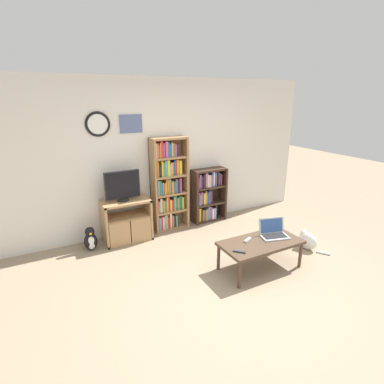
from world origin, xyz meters
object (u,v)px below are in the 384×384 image
(remote_near_laptop, at_px, (240,251))
(penguin_figurine, at_px, (91,240))
(remote_far_from_laptop, at_px, (248,240))
(laptop, at_px, (273,232))
(cat, at_px, (307,241))
(bookshelf_short, at_px, (207,195))
(bookshelf_tall, at_px, (168,185))
(television, at_px, (122,186))
(tv_stand, at_px, (127,221))
(coffee_table, at_px, (261,244))

(remote_near_laptop, bearing_deg, penguin_figurine, -92.09)
(remote_far_from_laptop, relative_size, penguin_figurine, 0.43)
(laptop, xyz_separation_m, cat, (0.76, 0.04, -0.33))
(laptop, relative_size, remote_far_from_laptop, 2.63)
(laptop, relative_size, remote_near_laptop, 2.95)
(remote_near_laptop, bearing_deg, remote_far_from_laptop, 171.57)
(bookshelf_short, xyz_separation_m, laptop, (0.05, -1.76, -0.04))
(laptop, distance_m, cat, 0.83)
(bookshelf_short, xyz_separation_m, remote_far_from_laptop, (-0.35, -1.71, -0.09))
(bookshelf_tall, height_order, remote_far_from_laptop, bookshelf_tall)
(television, bearing_deg, remote_far_from_laptop, -51.77)
(television, distance_m, laptop, 2.40)
(remote_far_from_laptop, bearing_deg, remote_near_laptop, -79.26)
(penguin_figurine, bearing_deg, tv_stand, 6.18)
(bookshelf_short, height_order, remote_far_from_laptop, bookshelf_short)
(tv_stand, distance_m, television, 0.59)
(bookshelf_short, distance_m, laptop, 1.76)
(television, xyz_separation_m, penguin_figurine, (-0.58, -0.08, -0.77))
(tv_stand, relative_size, remote_near_laptop, 5.23)
(bookshelf_tall, height_order, remote_near_laptop, bookshelf_tall)
(bookshelf_tall, bearing_deg, coffee_table, -72.20)
(television, distance_m, remote_near_laptop, 2.12)
(bookshelf_short, bearing_deg, remote_far_from_laptop, -101.59)
(laptop, bearing_deg, remote_far_from_laptop, -172.54)
(remote_near_laptop, relative_size, remote_far_from_laptop, 0.89)
(tv_stand, relative_size, remote_far_from_laptop, 4.65)
(coffee_table, xyz_separation_m, penguin_figurine, (-1.98, 1.63, -0.20))
(remote_near_laptop, bearing_deg, laptop, 148.64)
(bookshelf_tall, xyz_separation_m, bookshelf_short, (0.79, 0.00, -0.31))
(laptop, distance_m, remote_near_laptop, 0.71)
(bookshelf_short, xyz_separation_m, coffee_table, (-0.21, -1.81, -0.14))
(tv_stand, bearing_deg, television, 147.73)
(television, xyz_separation_m, bookshelf_tall, (0.82, 0.10, -0.13))
(bookshelf_short, relative_size, penguin_figurine, 2.67)
(television, height_order, remote_far_from_laptop, television)
(tv_stand, height_order, coffee_table, tv_stand)
(laptop, bearing_deg, cat, 17.67)
(bookshelf_tall, xyz_separation_m, remote_far_from_laptop, (0.44, -1.71, -0.39))
(coffee_table, height_order, remote_near_laptop, remote_near_laptop)
(cat, distance_m, penguin_figurine, 3.37)
(penguin_figurine, bearing_deg, coffee_table, -39.40)
(penguin_figurine, bearing_deg, bookshelf_tall, 7.59)
(television, height_order, remote_near_laptop, television)
(remote_far_from_laptop, xyz_separation_m, cat, (1.16, -0.01, -0.28))
(coffee_table, relative_size, cat, 2.28)
(remote_far_from_laptop, distance_m, penguin_figurine, 2.40)
(laptop, distance_m, penguin_figurine, 2.76)
(bookshelf_tall, distance_m, remote_near_laptop, 1.96)
(cat, bearing_deg, penguin_figurine, 141.13)
(coffee_table, bearing_deg, remote_far_from_laptop, 142.51)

